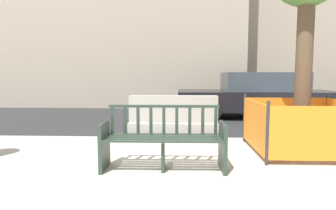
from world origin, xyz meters
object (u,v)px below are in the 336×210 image
Objects in this scene: jersey_barrier_centre at (173,117)px; construction_fence at (301,125)px; car_sedan_mid at (257,95)px; street_bench at (163,141)px.

construction_fence is (2.21, -1.68, 0.13)m from jersey_barrier_centre.
jersey_barrier_centre is 1.24× the size of construction_fence.
car_sedan_mid is (0.32, 4.23, 0.22)m from construction_fence.
jersey_barrier_centre is at bearing -134.83° from car_sedan_mid.
construction_fence reaches higher than jersey_barrier_centre.
car_sedan_mid is at bearing 45.17° from jersey_barrier_centre.
construction_fence is at bearing 24.27° from street_bench.
car_sedan_mid is (2.60, 5.26, 0.29)m from street_bench.
jersey_barrier_centre is 2.78m from construction_fence.
car_sedan_mid reaches higher than street_bench.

